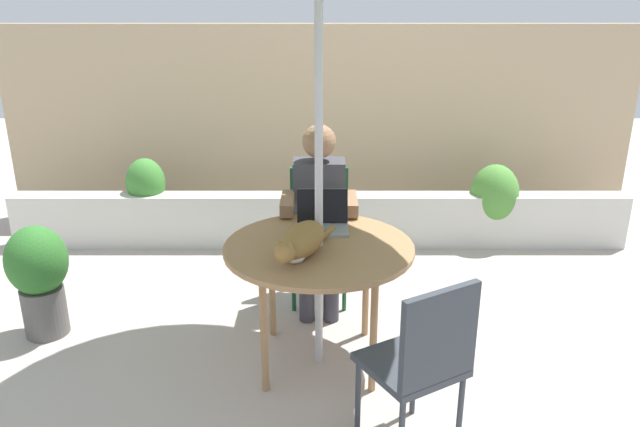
# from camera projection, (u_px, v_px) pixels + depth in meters

# --- Properties ---
(ground_plane) EXTENTS (14.00, 14.00, 0.00)m
(ground_plane) POSITION_uv_depth(u_px,v_px,m) (320.00, 360.00, 3.73)
(ground_plane) COLOR #ADA399
(fence_back) EXTENTS (5.67, 0.08, 1.76)m
(fence_back) POSITION_uv_depth(u_px,v_px,m) (320.00, 124.00, 5.73)
(fence_back) COLOR tan
(fence_back) RESTS_ON ground
(planter_wall_low) EXTENTS (5.10, 0.20, 0.45)m
(planter_wall_low) POSITION_uv_depth(u_px,v_px,m) (320.00, 220.00, 5.28)
(planter_wall_low) COLOR beige
(planter_wall_low) RESTS_ON ground
(patio_table) EXTENTS (1.05, 1.05, 0.74)m
(patio_table) POSITION_uv_depth(u_px,v_px,m) (320.00, 255.00, 3.49)
(patio_table) COLOR #9E754C
(patio_table) RESTS_ON ground
(chair_occupied) EXTENTS (0.40, 0.40, 0.91)m
(chair_occupied) POSITION_uv_depth(u_px,v_px,m) (320.00, 223.00, 4.34)
(chair_occupied) COLOR #194C2D
(chair_occupied) RESTS_ON ground
(chair_empty) EXTENTS (0.55, 0.55, 0.91)m
(chair_empty) POSITION_uv_depth(u_px,v_px,m) (424.00, 357.00, 2.80)
(chair_empty) COLOR #33383F
(chair_empty) RESTS_ON ground
(person_seated) EXTENTS (0.48, 0.48, 1.25)m
(person_seated) POSITION_uv_depth(u_px,v_px,m) (320.00, 208.00, 4.14)
(person_seated) COLOR #3F3F47
(person_seated) RESTS_ON ground
(laptop) EXTENTS (0.30, 0.25, 0.21)m
(laptop) POSITION_uv_depth(u_px,v_px,m) (324.00, 217.00, 3.70)
(laptop) COLOR gray
(laptop) RESTS_ON patio_table
(cat) EXTENTS (0.34, 0.61, 0.17)m
(cat) POSITION_uv_depth(u_px,v_px,m) (302.00, 242.00, 3.30)
(cat) COLOR olive
(cat) RESTS_ON patio_table
(potted_plant_near_fence) EXTENTS (0.37, 0.37, 0.72)m
(potted_plant_near_fence) POSITION_uv_depth(u_px,v_px,m) (40.00, 274.00, 3.87)
(potted_plant_near_fence) COLOR #595654
(potted_plant_near_fence) RESTS_ON ground
(potted_plant_by_chair) EXTENTS (0.40, 0.40, 0.69)m
(potted_plant_by_chair) POSITION_uv_depth(u_px,v_px,m) (495.00, 200.00, 5.26)
(potted_plant_by_chair) COLOR #33383D
(potted_plant_by_chair) RESTS_ON ground
(potted_plant_corner) EXTENTS (0.32, 0.32, 0.73)m
(potted_plant_corner) POSITION_uv_depth(u_px,v_px,m) (148.00, 197.00, 5.30)
(potted_plant_corner) COLOR #33383D
(potted_plant_corner) RESTS_ON ground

